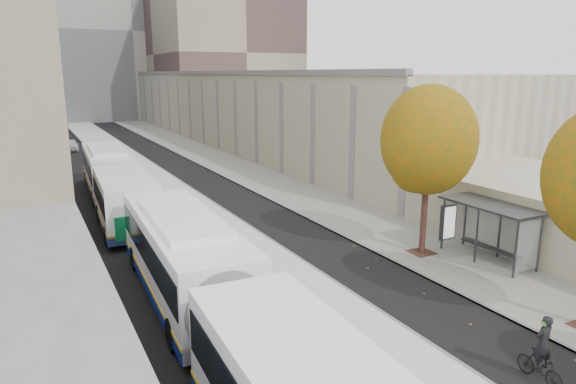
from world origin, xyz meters
TOP-DOWN VIEW (x-y plane):
  - bus_platform at (-3.88, 35.00)m, footprint 4.25×150.00m
  - sidewalk at (4.12, 35.00)m, footprint 4.75×150.00m
  - building_tan at (15.50, 64.00)m, footprint 18.00×92.00m
  - building_far_block at (6.00, 96.00)m, footprint 30.00×18.00m
  - bus_shelter at (5.69, 10.96)m, footprint 1.90×4.40m
  - tree_c at (3.60, 13.00)m, footprint 4.20×4.20m
  - bus_near at (-7.57, 9.34)m, footprint 3.41×18.28m
  - bus_far at (-7.40, 28.40)m, footprint 3.58×18.05m
  - cyclist at (-0.47, 3.84)m, footprint 0.58×1.53m
  - distant_car at (-7.60, 55.13)m, footprint 1.53×3.53m

SIDE VIEW (x-z plane):
  - sidewalk at x=4.12m, z-range 0.00..0.08m
  - bus_platform at x=-3.88m, z-range 0.00..0.15m
  - distant_car at x=-7.60m, z-range 0.00..1.18m
  - cyclist at x=-0.47m, z-range -0.25..1.68m
  - bus_far at x=-7.40m, z-range 0.14..3.13m
  - bus_near at x=-7.57m, z-range 0.14..3.17m
  - bus_shelter at x=5.69m, z-range 0.92..3.45m
  - building_tan at x=15.50m, z-range 0.00..8.00m
  - tree_c at x=3.60m, z-range 1.61..8.89m
  - building_far_block at x=6.00m, z-range 0.00..30.00m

